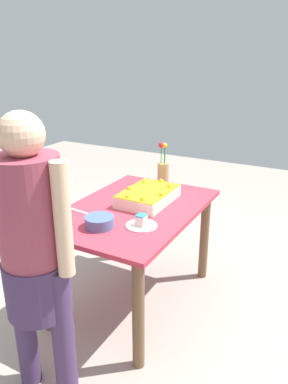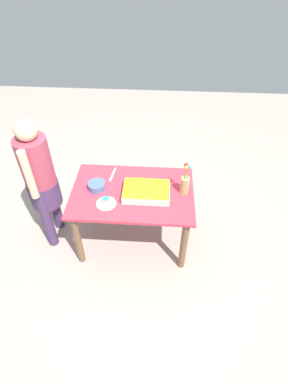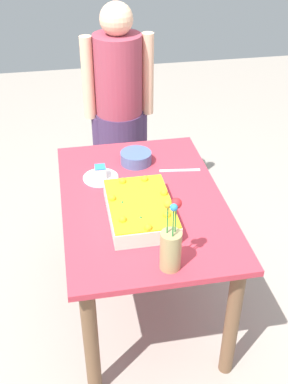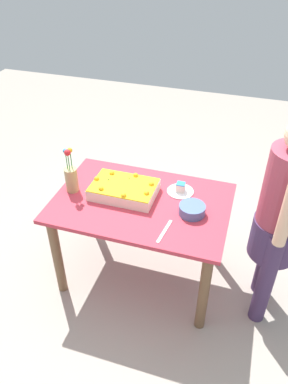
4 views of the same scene
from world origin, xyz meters
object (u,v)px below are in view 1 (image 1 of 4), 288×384
Objects in this scene: sheet_cake at (148,196)px; fruit_bowl at (99,222)px; flower_vase at (163,171)px; serving_plate_with_slice at (141,223)px; cake_knife at (82,212)px; person_standing at (34,249)px.

fruit_bowl is (-0.50, 0.06, -0.01)m from sheet_cake.
flower_vase is at bearing -0.06° from fruit_bowl.
serving_plate_with_slice reaches higher than cake_knife.
fruit_bowl is at bearing 120.72° from serving_plate_with_slice.
cake_knife is at bearing 19.77° from person_standing.
sheet_cake is at bearing -7.32° from fruit_bowl.
serving_plate_with_slice is at bearing -16.22° from person_standing.
cake_knife is at bearing 90.06° from serving_plate_with_slice.
fruit_bowl is 0.12× the size of person_standing.
flower_vase is (0.74, -0.23, 0.11)m from cake_knife.
cake_knife is (-0.00, 0.44, -0.02)m from serving_plate_with_slice.
cake_knife is 0.26m from fruit_bowl.
serving_plate_with_slice is 0.44m from cake_knife.
sheet_cake reaches higher than fruit_bowl.
flower_vase is 0.23× the size of person_standing.
cake_knife is 0.15× the size of person_standing.
sheet_cake is 0.51m from fruit_bowl.
cake_knife is at bearing 163.13° from flower_vase.
serving_plate_with_slice is at bearing -158.07° from sheet_cake.
serving_plate_with_slice is 0.78m from flower_vase.
sheet_cake reaches higher than serving_plate_with_slice.
cake_knife is 1.29× the size of fruit_bowl.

